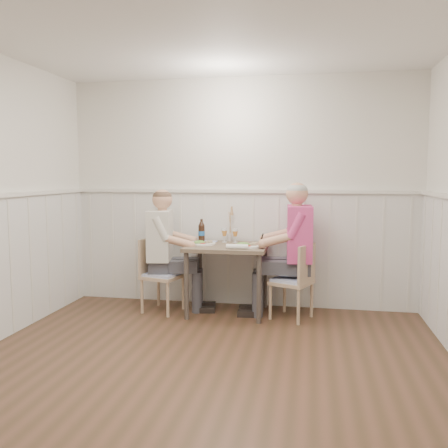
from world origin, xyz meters
name	(u,v)px	position (x,y,z in m)	size (l,w,h in m)	color
ground_plane	(194,388)	(0.00, 0.00, 0.00)	(4.50, 4.50, 0.00)	#45311E
room_shell	(192,173)	(0.00, 0.00, 1.52)	(4.04, 4.54, 2.60)	silver
wainscot	(213,273)	(0.00, 0.69, 0.69)	(4.00, 4.49, 1.34)	silver
dining_table	(227,255)	(-0.09, 1.84, 0.64)	(0.86, 0.70, 0.75)	brown
chair_right	(296,279)	(0.65, 1.76, 0.43)	(0.49, 0.49, 0.80)	tan
chair_left	(159,272)	(-0.85, 1.79, 0.44)	(0.46, 0.46, 0.81)	tan
man_in_pink	(295,260)	(0.63, 1.88, 0.61)	(0.69, 0.48, 1.45)	#3F3F47
diner_cream	(164,259)	(-0.80, 1.84, 0.57)	(0.68, 0.48, 1.37)	#3F3F47
plate_man	(247,245)	(0.14, 1.75, 0.77)	(0.30, 0.30, 0.07)	white
plate_diner	(202,243)	(-0.36, 1.83, 0.77)	(0.26, 0.26, 0.07)	white
beer_glass_a	(235,233)	(-0.04, 2.06, 0.85)	(0.06, 0.06, 0.15)	silver
beer_glass_b	(224,233)	(-0.16, 2.05, 0.86)	(0.06, 0.06, 0.16)	silver
beer_bottle	(202,232)	(-0.41, 2.02, 0.87)	(0.07, 0.07, 0.26)	black
rolled_napkin	(237,247)	(0.06, 1.60, 0.77)	(0.23, 0.06, 0.05)	white
grass_vase	(229,225)	(-0.12, 2.15, 0.94)	(0.05, 0.05, 0.42)	silver
gingham_mat	(203,242)	(-0.39, 2.01, 0.75)	(0.29, 0.23, 0.01)	#6373BB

